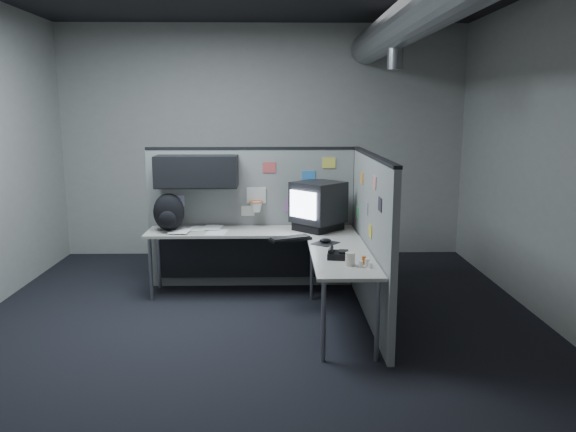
{
  "coord_description": "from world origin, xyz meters",
  "views": [
    {
      "loc": [
        0.18,
        -5.1,
        2.05
      ],
      "look_at": [
        0.29,
        0.35,
        1.01
      ],
      "focal_mm": 35.0,
      "sensor_mm": 36.0,
      "label": 1
    }
  ],
  "objects_px": {
    "desk": "(273,247)",
    "keyboard": "(290,239)",
    "monitor": "(318,205)",
    "backpack": "(169,213)",
    "phone": "(337,254)"
  },
  "relations": [
    {
      "from": "monitor",
      "to": "backpack",
      "type": "relative_size",
      "value": 1.59
    },
    {
      "from": "backpack",
      "to": "desk",
      "type": "bearing_deg",
      "value": 2.5
    },
    {
      "from": "desk",
      "to": "backpack",
      "type": "height_order",
      "value": "backpack"
    },
    {
      "from": "phone",
      "to": "desk",
      "type": "bearing_deg",
      "value": 140.96
    },
    {
      "from": "desk",
      "to": "phone",
      "type": "xyz_separation_m",
      "value": [
        0.58,
        -0.92,
        0.15
      ]
    },
    {
      "from": "phone",
      "to": "keyboard",
      "type": "bearing_deg",
      "value": 138.82
    },
    {
      "from": "monitor",
      "to": "phone",
      "type": "xyz_separation_m",
      "value": [
        0.09,
        -1.21,
        -0.24
      ]
    },
    {
      "from": "monitor",
      "to": "phone",
      "type": "height_order",
      "value": "monitor"
    },
    {
      "from": "monitor",
      "to": "backpack",
      "type": "height_order",
      "value": "monitor"
    },
    {
      "from": "desk",
      "to": "backpack",
      "type": "distance_m",
      "value": 1.22
    },
    {
      "from": "phone",
      "to": "backpack",
      "type": "distance_m",
      "value": 2.1
    },
    {
      "from": "desk",
      "to": "keyboard",
      "type": "distance_m",
      "value": 0.31
    },
    {
      "from": "keyboard",
      "to": "phone",
      "type": "xyz_separation_m",
      "value": [
        0.41,
        -0.7,
        0.02
      ]
    },
    {
      "from": "monitor",
      "to": "phone",
      "type": "distance_m",
      "value": 1.24
    },
    {
      "from": "keyboard",
      "to": "monitor",
      "type": "bearing_deg",
      "value": 77.55
    }
  ]
}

